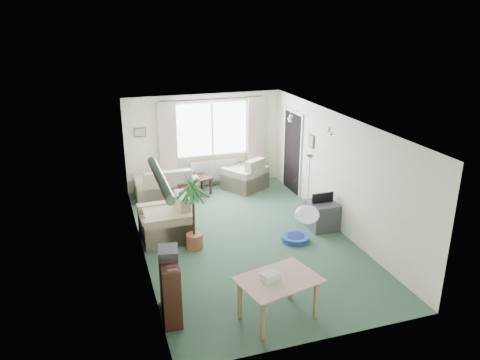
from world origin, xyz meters
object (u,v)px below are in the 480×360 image
object	(u,v)px
sofa	(166,182)
tv_cube	(322,215)
bookshelf	(170,288)
pet_bed	(295,238)
armchair_left	(165,217)
houseplant	(193,210)
armchair_corner	(245,173)
coffee_table	(191,187)
dining_table	(278,299)

from	to	relation	value
sofa	tv_cube	world-z (taller)	sofa
bookshelf	pet_bed	distance (m)	3.25
armchair_left	houseplant	world-z (taller)	houseplant
houseplant	tv_cube	xyz separation A→B (m)	(2.74, 0.08, -0.52)
sofa	houseplant	world-z (taller)	houseplant
armchair_corner	houseplant	world-z (taller)	houseplant
tv_cube	pet_bed	bearing A→B (deg)	-153.10
armchair_left	coffee_table	distance (m)	2.37
coffee_table	pet_bed	bearing A→B (deg)	-65.01
armchair_corner	houseplant	xyz separation A→B (m)	(-1.95, -2.80, 0.39)
tv_cube	armchair_corner	bearing A→B (deg)	105.63
armchair_left	bookshelf	distance (m)	2.61
bookshelf	tv_cube	distance (m)	4.09
tv_cube	dining_table	bearing A→B (deg)	-128.87
dining_table	armchair_corner	bearing A→B (deg)	76.65
coffee_table	dining_table	world-z (taller)	dining_table
armchair_corner	coffee_table	xyz separation A→B (m)	(-1.41, -0.05, -0.20)
coffee_table	bookshelf	distance (m)	4.91
dining_table	tv_cube	world-z (taller)	dining_table
bookshelf	dining_table	size ratio (longest dim) A/B	0.91
coffee_table	dining_table	distance (m)	5.28
armchair_corner	tv_cube	size ratio (longest dim) A/B	1.48
sofa	armchair_left	xyz separation A→B (m)	(-0.40, -2.21, 0.07)
armchair_corner	armchair_left	xyz separation A→B (m)	(-2.41, -2.18, 0.03)
bookshelf	tv_cube	world-z (taller)	bookshelf
houseplant	pet_bed	distance (m)	2.13
houseplant	tv_cube	world-z (taller)	houseplant
sofa	houseplant	bearing A→B (deg)	91.56
coffee_table	bookshelf	xyz separation A→B (m)	(-1.34, -4.72, 0.26)
bookshelf	armchair_left	bearing A→B (deg)	86.24
houseplant	armchair_corner	bearing A→B (deg)	55.19
armchair_corner	bookshelf	xyz separation A→B (m)	(-2.75, -4.77, 0.06)
armchair_corner	bookshelf	world-z (taller)	bookshelf
sofa	coffee_table	distance (m)	0.62
sofa	coffee_table	bearing A→B (deg)	173.02
coffee_table	dining_table	size ratio (longest dim) A/B	0.92
armchair_left	pet_bed	size ratio (longest dim) A/B	1.81
dining_table	bookshelf	bearing A→B (deg)	159.57
sofa	tv_cube	size ratio (longest dim) A/B	2.38
bookshelf	dining_table	distance (m)	1.59
armchair_corner	houseplant	bearing A→B (deg)	23.83
houseplant	dining_table	size ratio (longest dim) A/B	1.54
pet_bed	bookshelf	bearing A→B (deg)	-149.29
armchair_left	dining_table	xyz separation A→B (m)	(1.15, -3.14, -0.12)
armchair_left	houseplant	distance (m)	0.85
houseplant	sofa	bearing A→B (deg)	91.25
bookshelf	tv_cube	bearing A→B (deg)	33.75
coffee_table	armchair_left	bearing A→B (deg)	-115.11
houseplant	dining_table	xyz separation A→B (m)	(0.68, -2.52, -0.48)
pet_bed	houseplant	bearing A→B (deg)	170.68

